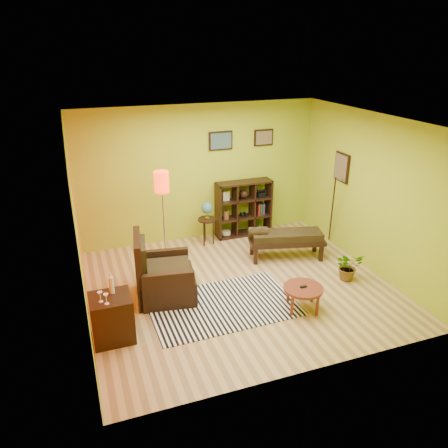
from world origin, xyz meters
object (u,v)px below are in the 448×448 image
object	(u,v)px
cube_shelf	(244,208)
potted_plant	(348,269)
side_cabinet	(112,318)
globe_table	(207,213)
bench	(285,238)
floor_lamp	(162,191)
coffee_table	(303,290)
armchair	(162,278)

from	to	relation	value
cube_shelf	potted_plant	xyz separation A→B (m)	(0.98, -2.45, -0.40)
side_cabinet	globe_table	xyz separation A→B (m)	(2.21, 2.54, 0.35)
bench	potted_plant	bearing A→B (deg)	-59.25
cube_shelf	bench	xyz separation A→B (m)	(0.30, -1.31, -0.17)
floor_lamp	globe_table	world-z (taller)	floor_lamp
coffee_table	cube_shelf	distance (m)	3.01
floor_lamp	cube_shelf	bearing A→B (deg)	24.10
cube_shelf	potted_plant	bearing A→B (deg)	-68.24
coffee_table	potted_plant	bearing A→B (deg)	24.11
floor_lamp	potted_plant	xyz separation A→B (m)	(2.90, -1.58, -1.28)
coffee_table	potted_plant	world-z (taller)	potted_plant
armchair	potted_plant	distance (m)	3.25
globe_table	potted_plant	distance (m)	2.96
bench	floor_lamp	bearing A→B (deg)	168.57
floor_lamp	cube_shelf	world-z (taller)	floor_lamp
armchair	bench	distance (m)	2.59
coffee_table	potted_plant	size ratio (longest dim) A/B	1.20
globe_table	bench	bearing A→B (deg)	-42.59
globe_table	coffee_table	bearing A→B (deg)	-76.43
side_cabinet	globe_table	distance (m)	3.39
side_cabinet	floor_lamp	world-z (taller)	floor_lamp
cube_shelf	armchair	bearing A→B (deg)	-139.53
armchair	side_cabinet	size ratio (longest dim) A/B	1.13
bench	armchair	bearing A→B (deg)	-166.99
coffee_table	armchair	size ratio (longest dim) A/B	0.56
side_cabinet	bench	xyz separation A→B (m)	(3.42, 1.44, 0.08)
coffee_table	potted_plant	xyz separation A→B (m)	(1.21, 0.54, -0.13)
globe_table	potted_plant	size ratio (longest dim) A/B	1.78
armchair	globe_table	world-z (taller)	armchair
potted_plant	floor_lamp	bearing A→B (deg)	151.39
coffee_table	floor_lamp	world-z (taller)	floor_lamp
side_cabinet	potted_plant	size ratio (longest dim) A/B	1.92
floor_lamp	armchair	bearing A→B (deg)	-105.95
coffee_table	globe_table	world-z (taller)	globe_table
bench	potted_plant	distance (m)	1.34
armchair	cube_shelf	distance (m)	2.93
coffee_table	globe_table	xyz separation A→B (m)	(-0.67, 2.78, 0.37)
side_cabinet	bench	size ratio (longest dim) A/B	0.65
cube_shelf	coffee_table	bearing A→B (deg)	-94.40
armchair	potted_plant	bearing A→B (deg)	-9.75
potted_plant	globe_table	bearing A→B (deg)	129.97
armchair	potted_plant	world-z (taller)	armchair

